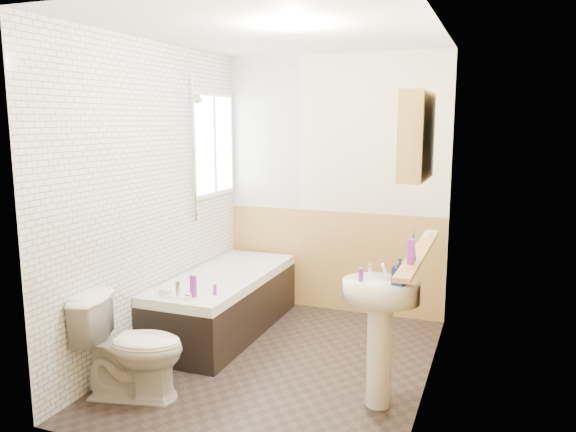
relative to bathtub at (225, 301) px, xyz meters
The scene contains 26 objects.
floor 0.91m from the bathtub, 32.74° to the right, with size 2.80×2.80×0.00m, color black.
ceiling 2.38m from the bathtub, 32.74° to the right, with size 2.80×2.80×0.00m, color white.
wall_back 1.54m from the bathtub, 52.19° to the left, with size 2.20×0.02×2.50m, color #F1EBC7.
wall_front 2.24m from the bathtub, 68.77° to the right, with size 2.20×0.02×2.50m, color #F1EBC7.
wall_left 1.14m from the bathtub, 128.99° to the right, with size 0.02×2.80×2.50m, color #F1EBC7.
wall_right 2.13m from the bathtub, 14.31° to the right, with size 0.02×2.80×2.50m, color #F1EBC7.
wainscot_right 1.89m from the bathtub, 14.48° to the right, with size 0.01×2.80×1.00m, color tan.
wainscot_front 2.01m from the bathtub, 68.54° to the right, with size 2.20×0.01×1.00m, color tan.
wainscot_back 1.19m from the bathtub, 51.53° to the left, with size 2.20×0.01×1.00m, color tan.
tile_cladding_left 1.14m from the bathtub, 127.33° to the right, with size 0.01×2.80×2.50m, color white.
tile_return_back 1.73m from the bathtub, 89.69° to the left, with size 0.75×0.01×1.50m, color white.
window 1.49m from the bathtub, 124.69° to the left, with size 0.03×0.79×0.99m.
bathtub is the anchor object (origin of this frame).
shower_riser 1.49m from the bathtub, 165.47° to the left, with size 0.11×0.09×1.30m.
toilet 1.32m from the bathtub, 91.31° to the right, with size 0.41×0.73×0.71m, color white.
sink 1.81m from the bathtub, 27.98° to the right, with size 0.50×0.41×0.97m.
pine_shelf 1.99m from the bathtub, 17.41° to the right, with size 0.10×1.49×0.03m, color tan.
medicine_cabinet 2.41m from the bathtub, 22.26° to the right, with size 0.15×0.61×0.55m.
foam_can 2.18m from the bathtub, 28.66° to the right, with size 0.05×0.05×0.15m, color purple.
green_bottle 2.15m from the bathtub, 26.16° to the right, with size 0.04×0.04×0.21m, color navy.
black_jar 1.93m from the bathtub, ahead, with size 0.06×0.06×0.04m, color silver.
soap_bottle 2.01m from the bathtub, 27.58° to the right, with size 0.08×0.17×0.08m, color navy.
clear_bottle 1.81m from the bathtub, 31.55° to the right, with size 0.03×0.03×0.09m, color purple.
blue_gel 0.77m from the bathtub, 82.66° to the right, with size 0.05×0.03×0.17m, color purple.
cream_jar 0.78m from the bathtub, 103.23° to the right, with size 0.07×0.07×0.04m, color silver.
orange_bottle 0.69m from the bathtub, 69.27° to the right, with size 0.03×0.03×0.08m, color purple.
Camera 1 is at (1.52, -3.84, 1.88)m, focal length 35.00 mm.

